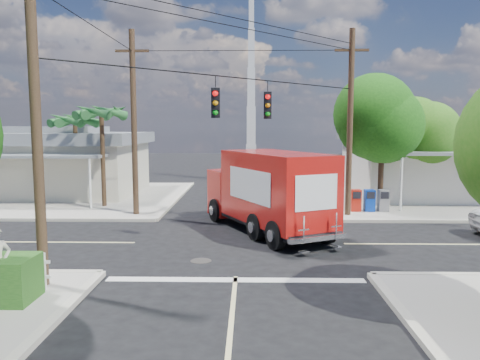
{
  "coord_description": "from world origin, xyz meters",
  "views": [
    {
      "loc": [
        0.42,
        -17.42,
        4.43
      ],
      "look_at": [
        0.0,
        2.0,
        2.2
      ],
      "focal_mm": 35.0,
      "sensor_mm": 36.0,
      "label": 1
    }
  ],
  "objects": [
    {
      "name": "ground",
      "position": [
        0.0,
        0.0,
        0.0
      ],
      "size": [
        120.0,
        120.0,
        0.0
      ],
      "primitive_type": "plane",
      "color": "black",
      "rests_on": "ground"
    },
    {
      "name": "sidewalk_ne",
      "position": [
        10.88,
        10.88,
        0.07
      ],
      "size": [
        14.12,
        14.12,
        0.14
      ],
      "color": "#A8A298",
      "rests_on": "ground"
    },
    {
      "name": "sidewalk_nw",
      "position": [
        -10.88,
        10.88,
        0.07
      ],
      "size": [
        14.12,
        14.12,
        0.14
      ],
      "color": "#A8A298",
      "rests_on": "ground"
    },
    {
      "name": "road_markings",
      "position": [
        0.0,
        -1.47,
        0.01
      ],
      "size": [
        32.0,
        32.0,
        0.01
      ],
      "color": "beige",
      "rests_on": "ground"
    },
    {
      "name": "building_ne",
      "position": [
        12.5,
        11.97,
        2.32
      ],
      "size": [
        11.8,
        10.2,
        4.5
      ],
      "color": "silver",
      "rests_on": "sidewalk_ne"
    },
    {
      "name": "building_nw",
      "position": [
        -12.0,
        12.46,
        2.22
      ],
      "size": [
        10.8,
        10.2,
        4.3
      ],
      "color": "beige",
      "rests_on": "sidewalk_nw"
    },
    {
      "name": "radio_tower",
      "position": [
        0.5,
        20.0,
        5.64
      ],
      "size": [
        0.8,
        0.8,
        17.0
      ],
      "color": "silver",
      "rests_on": "ground"
    },
    {
      "name": "tree_ne_front",
      "position": [
        7.21,
        6.76,
        4.77
      ],
      "size": [
        4.21,
        4.14,
        6.66
      ],
      "color": "#422D1C",
      "rests_on": "sidewalk_ne"
    },
    {
      "name": "tree_ne_back",
      "position": [
        9.81,
        8.96,
        4.19
      ],
      "size": [
        3.77,
        3.66,
        5.82
      ],
      "color": "#422D1C",
      "rests_on": "sidewalk_ne"
    },
    {
      "name": "palm_nw_front",
      "position": [
        -7.5,
        7.5,
        5.04
      ],
      "size": [
        3.01,
        3.08,
        5.59
      ],
      "color": "#422D1C",
      "rests_on": "sidewalk_nw"
    },
    {
      "name": "palm_nw_back",
      "position": [
        -9.5,
        9.0,
        4.67
      ],
      "size": [
        3.01,
        3.08,
        5.19
      ],
      "color": "#422D1C",
      "rests_on": "sidewalk_nw"
    },
    {
      "name": "utility_poles",
      "position": [
        -1.58,
        1.6,
        4.67
      ],
      "size": [
        12.0,
        10.68,
        9.0
      ],
      "color": "#473321",
      "rests_on": "ground"
    },
    {
      "name": "vending_boxes",
      "position": [
        6.5,
        6.2,
        0.69
      ],
      "size": [
        1.9,
        0.5,
        1.1
      ],
      "color": "#A71B0F",
      "rests_on": "sidewalk_ne"
    },
    {
      "name": "delivery_truck",
      "position": [
        1.15,
        1.96,
        1.72
      ],
      "size": [
        5.55,
        8.03,
        3.39
      ],
      "color": "black",
      "rests_on": "ground"
    }
  ]
}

